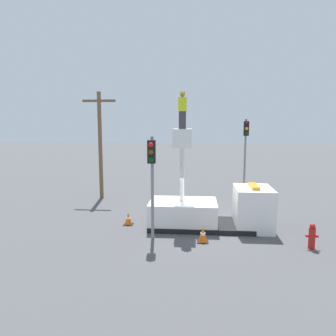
{
  "coord_description": "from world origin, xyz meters",
  "views": [
    {
      "loc": [
        -0.27,
        -15.9,
        5.31
      ],
      "look_at": [
        -1.57,
        -0.89,
        3.11
      ],
      "focal_mm": 35.0,
      "sensor_mm": 36.0,
      "label": 1
    }
  ],
  "objects_px": {
    "fire_hydrant": "(312,236)",
    "traffic_cone_curbside": "(203,235)",
    "traffic_light_across": "(246,142)",
    "traffic_cone_rear": "(128,219)",
    "bucket_truck": "(212,210)",
    "traffic_light_pole": "(152,167)",
    "utility_pole": "(100,141)",
    "worker": "(182,110)"
  },
  "relations": [
    {
      "from": "traffic_light_across",
      "to": "fire_hydrant",
      "type": "height_order",
      "value": "traffic_light_across"
    },
    {
      "from": "bucket_truck",
      "to": "utility_pole",
      "type": "height_order",
      "value": "utility_pole"
    },
    {
      "from": "worker",
      "to": "fire_hydrant",
      "type": "distance_m",
      "value": 7.98
    },
    {
      "from": "fire_hydrant",
      "to": "utility_pole",
      "type": "distance_m",
      "value": 14.28
    },
    {
      "from": "fire_hydrant",
      "to": "traffic_cone_rear",
      "type": "distance_m",
      "value": 8.63
    },
    {
      "from": "traffic_light_across",
      "to": "fire_hydrant",
      "type": "distance_m",
      "value": 10.37
    },
    {
      "from": "traffic_light_across",
      "to": "utility_pole",
      "type": "relative_size",
      "value": 0.75
    },
    {
      "from": "traffic_light_across",
      "to": "utility_pole",
      "type": "height_order",
      "value": "utility_pole"
    },
    {
      "from": "fire_hydrant",
      "to": "traffic_cone_curbside",
      "type": "bearing_deg",
      "value": 175.57
    },
    {
      "from": "traffic_light_pole",
      "to": "traffic_cone_rear",
      "type": "bearing_deg",
      "value": 127.21
    },
    {
      "from": "traffic_light_pole",
      "to": "fire_hydrant",
      "type": "xyz_separation_m",
      "value": [
        6.76,
        -0.47,
        -2.74
      ]
    },
    {
      "from": "fire_hydrant",
      "to": "traffic_cone_rear",
      "type": "bearing_deg",
      "value": 163.43
    },
    {
      "from": "worker",
      "to": "traffic_cone_rear",
      "type": "distance_m",
      "value": 6.12
    },
    {
      "from": "traffic_light_across",
      "to": "traffic_cone_rear",
      "type": "height_order",
      "value": "traffic_light_across"
    },
    {
      "from": "traffic_light_across",
      "to": "utility_pole",
      "type": "xyz_separation_m",
      "value": [
        -9.89,
        -1.67,
        0.09
      ]
    },
    {
      "from": "worker",
      "to": "traffic_light_across",
      "type": "xyz_separation_m",
      "value": [
        4.12,
        7.34,
        -1.96
      ]
    },
    {
      "from": "traffic_light_across",
      "to": "fire_hydrant",
      "type": "bearing_deg",
      "value": -81.83
    },
    {
      "from": "bucket_truck",
      "to": "traffic_cone_rear",
      "type": "distance_m",
      "value": 4.27
    },
    {
      "from": "traffic_cone_rear",
      "to": "traffic_cone_curbside",
      "type": "relative_size",
      "value": 0.92
    },
    {
      "from": "bucket_truck",
      "to": "fire_hydrant",
      "type": "height_order",
      "value": "bucket_truck"
    },
    {
      "from": "traffic_light_pole",
      "to": "utility_pole",
      "type": "bearing_deg",
      "value": 120.85
    },
    {
      "from": "traffic_light_pole",
      "to": "traffic_light_across",
      "type": "relative_size",
      "value": 0.86
    },
    {
      "from": "fire_hydrant",
      "to": "traffic_cone_curbside",
      "type": "distance_m",
      "value": 4.52
    },
    {
      "from": "traffic_light_across",
      "to": "traffic_cone_rear",
      "type": "distance_m",
      "value": 10.61
    },
    {
      "from": "fire_hydrant",
      "to": "traffic_cone_rear",
      "type": "height_order",
      "value": "fire_hydrant"
    },
    {
      "from": "traffic_light_across",
      "to": "utility_pole",
      "type": "bearing_deg",
      "value": -170.39
    },
    {
      "from": "bucket_truck",
      "to": "traffic_cone_curbside",
      "type": "relative_size",
      "value": 8.67
    },
    {
      "from": "worker",
      "to": "fire_hydrant",
      "type": "height_order",
      "value": "worker"
    },
    {
      "from": "traffic_light_pole",
      "to": "traffic_cone_rear",
      "type": "relative_size",
      "value": 7.2
    },
    {
      "from": "fire_hydrant",
      "to": "traffic_cone_curbside",
      "type": "relative_size",
      "value": 1.56
    },
    {
      "from": "worker",
      "to": "traffic_cone_rear",
      "type": "bearing_deg",
      "value": 178.7
    },
    {
      "from": "traffic_light_pole",
      "to": "utility_pole",
      "type": "distance_m",
      "value": 8.86
    },
    {
      "from": "worker",
      "to": "utility_pole",
      "type": "relative_size",
      "value": 0.24
    },
    {
      "from": "traffic_cone_curbside",
      "to": "utility_pole",
      "type": "xyz_separation_m",
      "value": [
        -6.79,
        7.71,
        3.57
      ]
    },
    {
      "from": "traffic_light_pole",
      "to": "traffic_cone_curbside",
      "type": "relative_size",
      "value": 6.65
    },
    {
      "from": "fire_hydrant",
      "to": "traffic_cone_curbside",
      "type": "height_order",
      "value": "fire_hydrant"
    },
    {
      "from": "traffic_cone_rear",
      "to": "traffic_light_pole",
      "type": "bearing_deg",
      "value": -52.79
    },
    {
      "from": "fire_hydrant",
      "to": "bucket_truck",
      "type": "bearing_deg",
      "value": 149.29
    },
    {
      "from": "traffic_light_across",
      "to": "traffic_cone_curbside",
      "type": "height_order",
      "value": "traffic_light_across"
    },
    {
      "from": "fire_hydrant",
      "to": "worker",
      "type": "bearing_deg",
      "value": 156.53
    },
    {
      "from": "bucket_truck",
      "to": "traffic_cone_rear",
      "type": "relative_size",
      "value": 9.38
    },
    {
      "from": "bucket_truck",
      "to": "traffic_cone_curbside",
      "type": "height_order",
      "value": "bucket_truck"
    }
  ]
}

